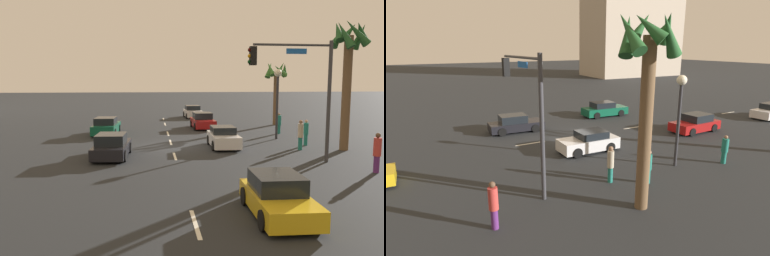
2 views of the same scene
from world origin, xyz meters
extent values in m
plane|color=#232628|center=(0.00, 0.00, 0.00)|extent=(220.00, 220.00, 0.00)
cube|color=silver|center=(-18.00, 0.00, 0.01)|extent=(1.99, 0.14, 0.01)
cube|color=silver|center=(-12.83, 0.00, 0.01)|extent=(2.46, 0.14, 0.01)
cube|color=silver|center=(-5.94, 0.00, 0.01)|extent=(2.52, 0.14, 0.01)
cube|color=silver|center=(-1.53, 0.00, 0.01)|extent=(2.22, 0.14, 0.01)
cube|color=silver|center=(3.55, 0.00, 0.01)|extent=(2.21, 0.14, 0.01)
cube|color=silver|center=(14.21, 0.00, 0.01)|extent=(2.46, 0.14, 0.01)
cube|color=black|center=(3.39, -3.60, 0.48)|extent=(4.36, 2.01, 0.63)
cube|color=black|center=(3.65, -3.61, 1.09)|extent=(2.13, 1.68, 0.60)
cylinder|color=black|center=(2.03, -4.37, 0.32)|extent=(0.65, 0.25, 0.64)
cylinder|color=black|center=(2.12, -2.69, 0.32)|extent=(0.65, 0.25, 0.64)
cylinder|color=black|center=(4.67, -4.51, 0.32)|extent=(0.65, 0.25, 0.64)
cylinder|color=black|center=(4.76, -2.83, 0.32)|extent=(0.65, 0.25, 0.64)
cube|color=maroon|center=(-9.19, 3.33, 0.50)|extent=(4.16, 1.93, 0.69)
cube|color=black|center=(-9.44, 3.32, 1.14)|extent=(2.02, 1.66, 0.58)
cylinder|color=black|center=(-7.94, 4.22, 0.32)|extent=(0.65, 0.24, 0.64)
cylinder|color=black|center=(-7.89, 2.50, 0.32)|extent=(0.65, 0.24, 0.64)
cylinder|color=black|center=(-10.49, 4.15, 0.32)|extent=(0.65, 0.24, 0.64)
cylinder|color=black|center=(-10.44, 2.43, 0.32)|extent=(0.65, 0.24, 0.64)
cube|color=silver|center=(0.81, 3.37, 0.53)|extent=(3.95, 1.77, 0.74)
cube|color=black|center=(0.57, 3.38, 1.13)|extent=(1.91, 1.53, 0.46)
cylinder|color=black|center=(2.04, 4.16, 0.32)|extent=(0.64, 0.23, 0.64)
cylinder|color=black|center=(2.01, 2.55, 0.32)|extent=(0.64, 0.23, 0.64)
cylinder|color=black|center=(-0.39, 4.19, 0.32)|extent=(0.64, 0.23, 0.64)
cylinder|color=black|center=(-0.42, 2.59, 0.32)|extent=(0.64, 0.23, 0.64)
cube|color=#0F5138|center=(-6.05, -4.98, 0.52)|extent=(4.45, 1.99, 0.71)
cube|color=black|center=(-5.79, -5.00, 1.14)|extent=(2.17, 1.67, 0.54)
cylinder|color=black|center=(-7.44, -5.76, 0.32)|extent=(0.65, 0.25, 0.64)
cylinder|color=black|center=(-7.36, -4.08, 0.32)|extent=(0.65, 0.25, 0.64)
cylinder|color=black|center=(-4.73, -5.89, 0.32)|extent=(0.65, 0.25, 0.64)
cylinder|color=black|center=(-4.66, -4.20, 0.32)|extent=(0.65, 0.25, 0.64)
cube|color=gold|center=(13.77, 2.78, 0.47)|extent=(3.96, 1.81, 0.62)
cube|color=black|center=(13.53, 2.78, 1.07)|extent=(1.91, 1.57, 0.58)
cylinder|color=black|center=(15.00, 3.58, 0.32)|extent=(0.64, 0.23, 0.64)
cylinder|color=black|center=(14.97, 1.94, 0.32)|extent=(0.64, 0.23, 0.64)
cylinder|color=black|center=(12.57, 3.62, 0.32)|extent=(0.64, 0.23, 0.64)
cylinder|color=black|center=(12.54, 1.98, 0.32)|extent=(0.64, 0.23, 0.64)
cube|color=silver|center=(-19.35, 3.49, 0.52)|extent=(4.03, 1.98, 0.72)
cube|color=black|center=(-19.59, 3.48, 1.14)|extent=(1.97, 1.67, 0.52)
cylinder|color=black|center=(-18.16, 4.39, 0.32)|extent=(0.65, 0.25, 0.64)
cylinder|color=black|center=(-18.09, 2.69, 0.32)|extent=(0.65, 0.25, 0.64)
cylinder|color=black|center=(-20.61, 4.29, 0.32)|extent=(0.65, 0.25, 0.64)
cylinder|color=black|center=(-20.54, 2.58, 0.32)|extent=(0.65, 0.25, 0.64)
cylinder|color=#38383D|center=(5.93, 8.09, 3.23)|extent=(0.20, 0.20, 6.47)
cylinder|color=#38383D|center=(6.03, 5.97, 6.22)|extent=(0.31, 4.23, 0.12)
cube|color=black|center=(6.13, 3.86, 5.64)|extent=(0.33, 0.33, 0.95)
sphere|color=#360503|center=(6.13, 3.68, 5.94)|extent=(0.20, 0.20, 0.20)
sphere|color=orange|center=(6.13, 3.68, 5.64)|extent=(0.20, 0.20, 0.20)
sphere|color=black|center=(6.13, 3.68, 5.34)|extent=(0.20, 0.20, 0.20)
cube|color=#1959B2|center=(6.02, 6.19, 5.90)|extent=(0.09, 1.10, 0.28)
cylinder|color=#2D2D33|center=(-2.30, 7.99, 2.32)|extent=(0.18, 0.18, 4.65)
sphere|color=#F2EACC|center=(-2.30, 7.99, 4.93)|extent=(0.56, 0.56, 0.56)
cylinder|color=#1E7266|center=(2.28, 8.05, 0.40)|extent=(0.29, 0.29, 0.80)
cylinder|color=#B2A58C|center=(2.28, 8.05, 1.24)|extent=(0.38, 0.38, 0.87)
sphere|color=#8C664C|center=(2.28, 8.05, 1.79)|extent=(0.24, 0.24, 0.24)
cylinder|color=#59266B|center=(8.49, 9.39, 0.40)|extent=(0.36, 0.36, 0.81)
cylinder|color=#BF3833|center=(8.49, 9.39, 1.25)|extent=(0.48, 0.48, 0.88)
sphere|color=brown|center=(8.49, 9.39, 1.81)|extent=(0.24, 0.24, 0.24)
cylinder|color=#1E7266|center=(-5.06, 9.11, 0.36)|extent=(0.31, 0.31, 0.72)
cylinder|color=#1E7266|center=(-5.06, 9.11, 1.11)|extent=(0.42, 0.42, 0.78)
sphere|color=#8C664C|center=(-5.06, 9.11, 1.60)|extent=(0.21, 0.21, 0.21)
cylinder|color=#1E7266|center=(0.69, 9.06, 0.37)|extent=(0.25, 0.25, 0.73)
cylinder|color=#1E7266|center=(0.69, 9.06, 1.13)|extent=(0.34, 0.34, 0.80)
sphere|color=tan|center=(0.69, 9.06, 1.64)|extent=(0.22, 0.22, 0.22)
cylinder|color=brown|center=(-11.28, 10.85, 2.59)|extent=(0.52, 0.52, 5.19)
cone|color=#38702D|center=(-10.58, 10.95, 5.28)|extent=(0.76, 1.52, 1.33)
cone|color=#38702D|center=(-11.05, 11.55, 5.38)|extent=(1.53, 0.96, 1.46)
cone|color=#38702D|center=(-11.90, 11.38, 5.36)|extent=(1.23, 1.31, 1.71)
cone|color=#38702D|center=(-11.85, 10.28, 5.36)|extent=(1.26, 1.26, 1.68)
cone|color=#38702D|center=(-11.06, 10.15, 5.45)|extent=(1.42, 0.92, 1.51)
cylinder|color=brown|center=(2.58, 10.81, 3.56)|extent=(0.55, 0.55, 7.13)
cone|color=#235628|center=(3.53, 10.77, 7.21)|extent=(0.63, 1.74, 1.75)
cone|color=#235628|center=(3.05, 11.26, 7.37)|extent=(1.35, 1.36, 1.28)
cone|color=#235628|center=(2.38, 11.58, 7.10)|extent=(1.40, 0.86, 1.66)
cone|color=#235628|center=(2.03, 11.06, 7.39)|extent=(1.00, 1.29, 1.31)
cone|color=#235628|center=(1.94, 10.41, 7.09)|extent=(1.21, 1.48, 1.51)
cone|color=#235628|center=(2.52, 10.12, 7.36)|extent=(1.28, 0.66, 1.45)
cone|color=#235628|center=(3.19, 10.21, 7.10)|extent=(1.32, 1.34, 1.77)
camera|label=1|loc=(25.65, -1.30, 4.45)|focal=36.19mm
camera|label=2|loc=(10.82, 20.12, 6.76)|focal=29.25mm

